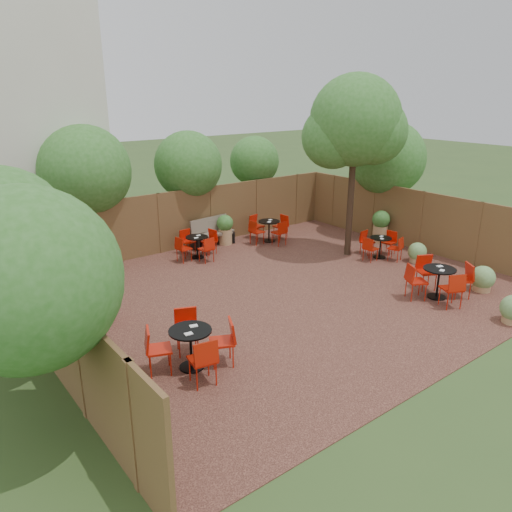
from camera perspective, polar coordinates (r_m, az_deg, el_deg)
ground at (r=13.26m, az=3.10°, el=-4.20°), size 80.00×80.00×0.00m
courtyard_paving at (r=13.25m, az=3.10°, el=-4.16°), size 12.00×10.00×0.02m
fence_back at (r=16.84m, az=-8.02°, el=4.26°), size 12.00×0.08×2.00m
fence_left at (r=10.31m, az=-23.20°, el=-6.73°), size 0.08×10.00×2.00m
fence_right at (r=17.28m, az=18.48°, el=3.84°), size 0.08×10.00×2.00m
neighbour_building at (r=17.60m, az=-26.82°, el=13.03°), size 5.00×4.00×8.00m
overhang_foliage at (r=13.46m, az=-9.93°, el=8.13°), size 15.91×10.85×2.74m
courtyard_tree at (r=15.64m, az=11.39°, el=14.48°), size 2.87×2.79×5.63m
park_bench_left at (r=17.07m, az=-4.91°, el=2.69°), size 1.38×0.48×0.85m
park_bench_right at (r=17.02m, az=-5.18°, el=2.85°), size 1.61×0.67×0.97m
bistro_tables at (r=13.35m, az=1.79°, el=-1.90°), size 10.74×8.14×0.94m
planters at (r=15.64m, az=-6.19°, el=1.70°), size 11.76×3.84×1.13m
low_shrubs at (r=14.36m, az=23.56°, el=-2.53°), size 2.46×4.50×0.69m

